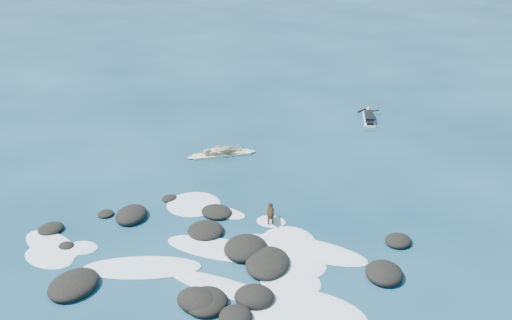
% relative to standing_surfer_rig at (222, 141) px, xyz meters
% --- Properties ---
extents(ground, '(160.00, 160.00, 0.00)m').
position_rel_standing_surfer_rig_xyz_m(ground, '(2.61, -5.91, -0.73)').
color(ground, '#0A2642').
rests_on(ground, ground).
extents(reef_rocks, '(14.00, 7.68, 0.61)m').
position_rel_standing_surfer_rig_xyz_m(reef_rocks, '(4.22, -8.85, -0.61)').
color(reef_rocks, black).
rests_on(reef_rocks, ground).
extents(breaking_foam, '(12.51, 7.45, 0.12)m').
position_rel_standing_surfer_rig_xyz_m(breaking_foam, '(3.19, -7.83, -0.72)').
color(breaking_foam, white).
rests_on(breaking_foam, ground).
extents(standing_surfer_rig, '(2.90, 1.98, 1.84)m').
position_rel_standing_surfer_rig_xyz_m(standing_surfer_rig, '(0.00, 0.00, 0.00)').
color(standing_surfer_rig, beige).
rests_on(standing_surfer_rig, ground).
extents(paddling_surfer_rig, '(1.27, 2.69, 0.46)m').
position_rel_standing_surfer_rig_xyz_m(paddling_surfer_rig, '(5.86, 6.98, -0.57)').
color(paddling_surfer_rig, white).
rests_on(paddling_surfer_rig, ground).
extents(dog, '(0.45, 0.99, 0.64)m').
position_rel_standing_surfer_rig_xyz_m(dog, '(3.92, -5.18, -0.30)').
color(dog, black).
rests_on(dog, ground).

